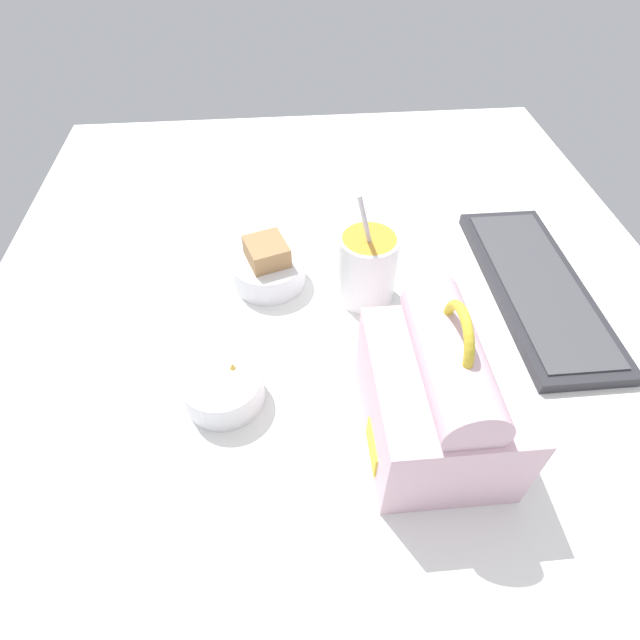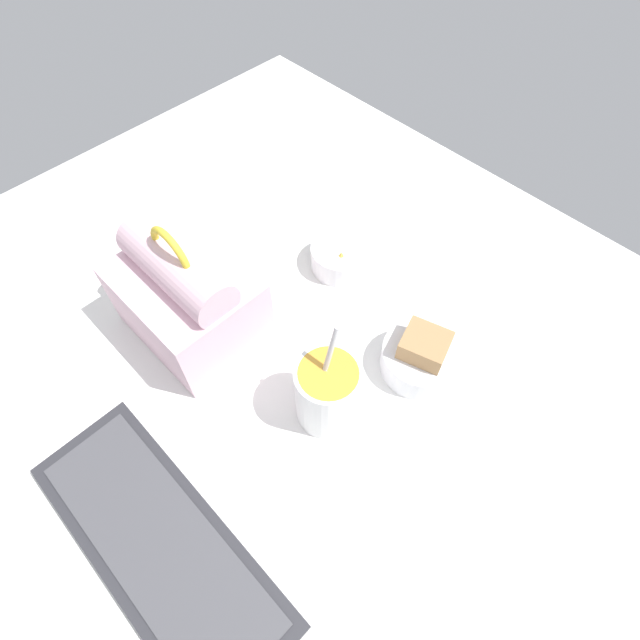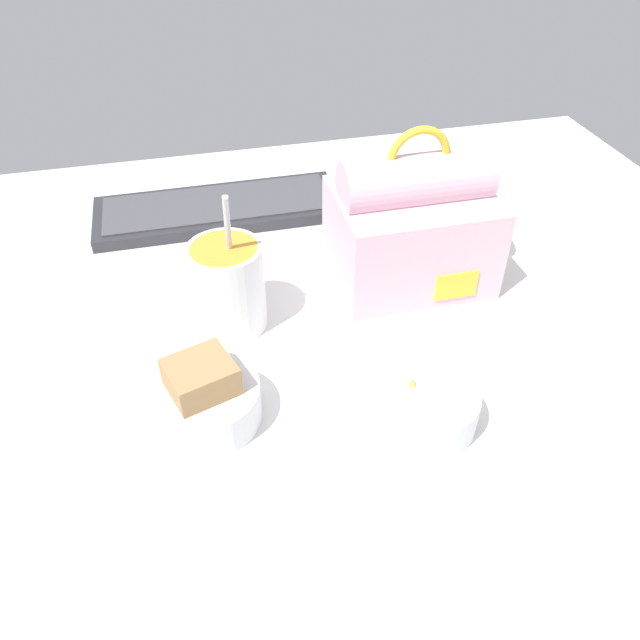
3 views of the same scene
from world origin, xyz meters
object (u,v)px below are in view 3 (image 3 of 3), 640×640
at_px(bento_bowl_sandwich, 204,399).
at_px(lunch_bag, 411,227).
at_px(soup_cup, 228,285).
at_px(bento_bowl_snacks, 427,406).
at_px(keyboard, 219,208).

bearing_deg(bento_bowl_sandwich, lunch_bag, 33.37).
distance_m(soup_cup, bento_bowl_snacks, 0.28).
bearing_deg(bento_bowl_sandwich, keyboard, 81.54).
relative_size(keyboard, soup_cup, 2.03).
xyz_separation_m(lunch_bag, bento_bowl_sandwich, (-0.29, -0.19, -0.05)).
bearing_deg(bento_bowl_snacks, lunch_bag, 74.31).
height_order(keyboard, soup_cup, soup_cup).
bearing_deg(keyboard, soup_cup, -93.43).
xyz_separation_m(keyboard, bento_bowl_snacks, (0.16, -0.48, 0.01)).
distance_m(keyboard, bento_bowl_sandwich, 0.43).
relative_size(lunch_bag, bento_bowl_snacks, 2.05).
distance_m(soup_cup, bento_bowl_sandwich, 0.16).
xyz_separation_m(keyboard, bento_bowl_sandwich, (-0.06, -0.42, 0.02)).
xyz_separation_m(bento_bowl_sandwich, bento_bowl_snacks, (0.22, -0.06, -0.00)).
bearing_deg(lunch_bag, bento_bowl_snacks, -105.69).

